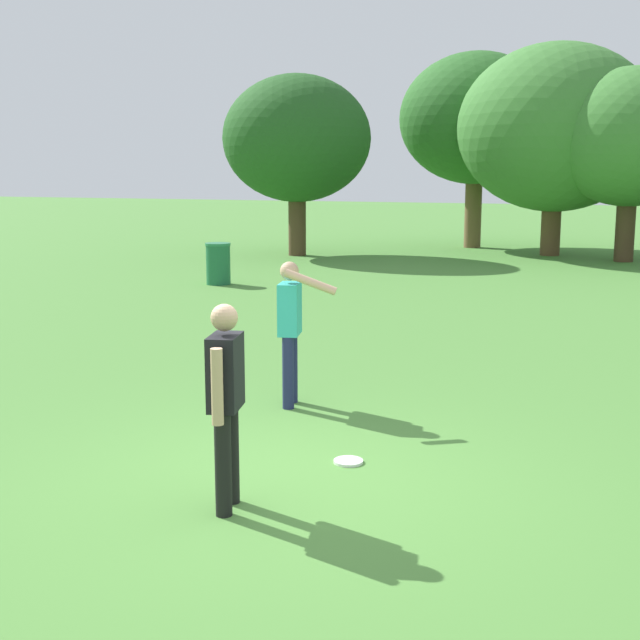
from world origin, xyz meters
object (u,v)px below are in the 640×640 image
frisbee (348,461)px  tree_tall_left (297,139)px  trash_can_further_along (218,264)px  person_thrower (226,393)px  tree_slender_mid (631,138)px  person_catcher (291,322)px  tree_far_right (555,128)px  tree_broad_center (476,119)px

frisbee → tree_tall_left: size_ratio=0.05×
trash_can_further_along → tree_tall_left: size_ratio=0.18×
person_thrower → tree_slender_mid: tree_slender_mid is taller
person_catcher → tree_slender_mid: 17.90m
frisbee → tree_far_right: 20.45m
trash_can_further_along → person_catcher: bearing=-58.0°
person_catcher → trash_can_further_along: 10.46m
frisbee → tree_slender_mid: (1.90, 19.02, 3.50)m
trash_can_further_along → person_thrower: bearing=-62.2°
person_thrower → trash_can_further_along: size_ratio=1.71×
tree_tall_left → tree_slender_mid: 9.66m
tree_slender_mid → tree_broad_center: bearing=149.7°
trash_can_further_along → tree_tall_left: tree_tall_left is taller
tree_tall_left → frisbee: bearing=-66.3°
frisbee → tree_tall_left: bearing=113.7°
tree_tall_left → tree_broad_center: size_ratio=0.85×
frisbee → tree_slender_mid: bearing=84.3°
trash_can_further_along → tree_far_right: bearing=56.1°
person_thrower → person_catcher: bearing=103.1°
frisbee → trash_can_further_along: size_ratio=0.28×
tree_broad_center → trash_can_further_along: bearing=-108.0°
person_thrower → tree_far_right: bearing=89.3°
person_catcher → frisbee: (1.23, -1.58, -0.95)m
tree_tall_left → tree_broad_center: (4.56, 4.60, 0.74)m
person_catcher → tree_far_right: (0.94, 18.50, 2.89)m
person_thrower → tree_slender_mid: size_ratio=0.30×
frisbee → person_thrower: bearing=-112.1°
person_catcher → tree_broad_center: 20.67m
frisbee → tree_slender_mid: tree_slender_mid is taller
tree_tall_left → tree_slender_mid: size_ratio=1.00×
person_thrower → frisbee: size_ratio=6.06×
person_catcher → trash_can_further_along: size_ratio=1.71×
person_catcher → tree_broad_center: bearing=95.1°
tree_far_right → tree_slender_mid: (2.19, -1.07, -0.34)m
person_thrower → person_catcher: same height
person_thrower → tree_broad_center: bearing=96.1°
frisbee → tree_broad_center: (-3.04, 21.90, 4.26)m
person_catcher → tree_broad_center: tree_broad_center is taller
tree_slender_mid → person_catcher: bearing=-100.2°
tree_tall_left → tree_slender_mid: tree_slender_mid is taller
person_thrower → frisbee: (0.54, 1.34, -0.93)m
person_catcher → tree_broad_center: size_ratio=0.25×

